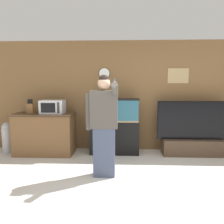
{
  "coord_description": "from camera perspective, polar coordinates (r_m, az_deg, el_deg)",
  "views": [
    {
      "loc": [
        -0.23,
        -2.78,
        1.6
      ],
      "look_at": [
        -0.41,
        1.43,
        1.05
      ],
      "focal_mm": 35.0,
      "sensor_mm": 36.0,
      "label": 1
    }
  ],
  "objects": [
    {
      "name": "microwave",
      "position": [
        5.07,
        -15.24,
        1.32
      ],
      "size": [
        0.51,
        0.39,
        0.3
      ],
      "color": "silver",
      "rests_on": "counter_island"
    },
    {
      "name": "person_standing",
      "position": [
        3.72,
        -2.23,
        -3.27
      ],
      "size": [
        0.55,
        0.42,
        1.75
      ],
      "color": "#424C66",
      "rests_on": "ground_plane"
    },
    {
      "name": "knife_block",
      "position": [
        5.24,
        -20.58,
        0.98
      ],
      "size": [
        0.15,
        0.1,
        0.33
      ],
      "color": "brown",
      "rests_on": "counter_island"
    },
    {
      "name": "ground_plane",
      "position": [
        3.22,
        6.75,
        -22.44
      ],
      "size": [
        18.0,
        18.0,
        0.0
      ],
      "primitive_type": "plane",
      "color": "beige"
    },
    {
      "name": "tv_on_stand",
      "position": [
        5.25,
        20.26,
        -6.77
      ],
      "size": [
        1.59,
        0.4,
        1.22
      ],
      "color": "#4C3828",
      "rests_on": "ground_plane"
    },
    {
      "name": "wall_back_paneled",
      "position": [
        5.27,
        4.99,
        4.15
      ],
      "size": [
        10.0,
        0.08,
        2.6
      ],
      "color": "brown",
      "rests_on": "ground_plane"
    },
    {
      "name": "trash_bin",
      "position": [
        5.69,
        -25.62,
        -5.82
      ],
      "size": [
        0.25,
        0.25,
        0.71
      ],
      "color": "#B7B7BC",
      "rests_on": "ground_plane"
    },
    {
      "name": "aquarium_on_stand",
      "position": [
        4.98,
        0.61,
        -3.74
      ],
      "size": [
        1.11,
        0.37,
        1.27
      ],
      "color": "black",
      "rests_on": "ground_plane"
    },
    {
      "name": "counter_island",
      "position": [
        5.22,
        -17.17,
        -5.41
      ],
      "size": [
        1.34,
        0.65,
        0.94
      ],
      "color": "brown",
      "rests_on": "ground_plane"
    }
  ]
}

